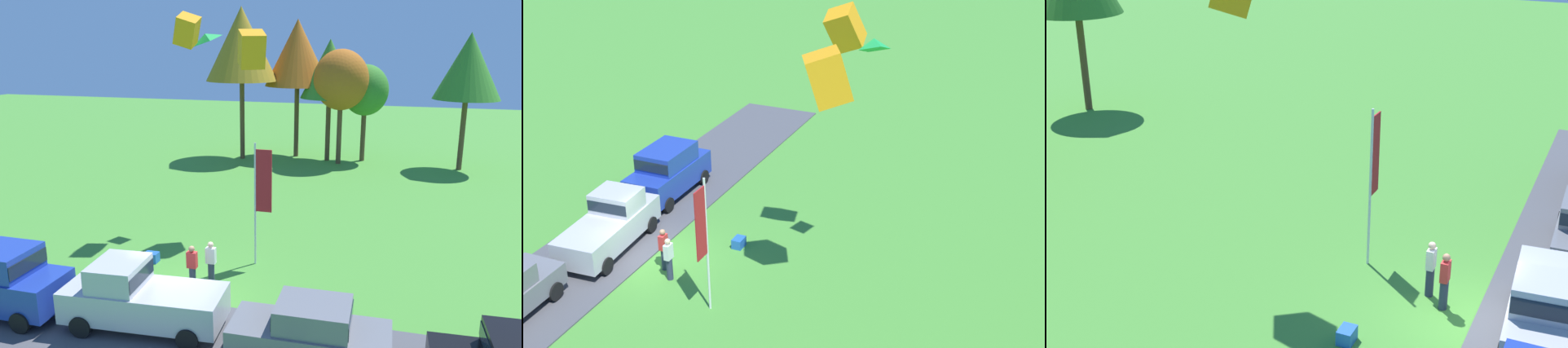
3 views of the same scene
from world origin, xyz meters
The scene contains 11 objects.
ground_plane centered at (0.00, 0.00, 0.00)m, with size 120.00×120.00×0.00m, color #478E33.
pavement_strip centered at (0.00, -2.49, 0.03)m, with size 36.00×4.40×0.06m, color #4C4C51.
car_suv_near_entrance centered at (-5.23, -2.56, 1.30)m, with size 4.60×2.05×2.28m.
car_pickup_by_flagpole centered at (-0.31, -2.17, 1.11)m, with size 5.12×2.31×2.14m.
person_watching_sky centered at (0.29, 0.64, 0.88)m, with size 0.36×0.24×1.71m.
person_on_lawn centered at (0.81, 1.18, 0.88)m, with size 0.36×0.24×1.71m.
flag_banner centered at (2.08, 3.44, 3.17)m, with size 0.71×0.08×5.01m.
cooler_box centered at (-2.30, 2.47, 0.20)m, with size 0.56×0.40×0.40m, color blue.
kite_box_near_flag centered at (0.64, 7.12, 8.45)m, with size 1.07×1.07×1.50m, color orange.
kite_diamond_mid_center centered at (-1.79, 7.77, 8.96)m, with size 0.76×1.09×0.35m, color green.
kite_box_trailing_tail centered at (-2.20, 6.66, 9.25)m, with size 0.89×0.89×1.24m, color orange.
Camera 2 is at (20.07, 14.13, 14.83)m, focal length 50.00 mm.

